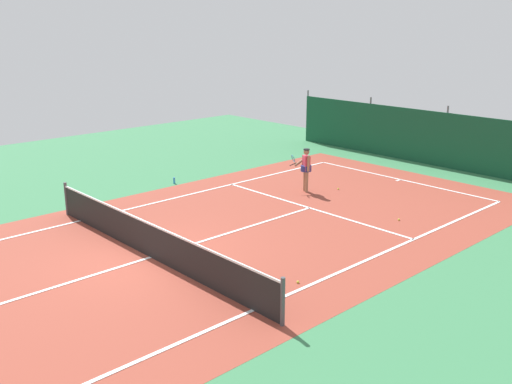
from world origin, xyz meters
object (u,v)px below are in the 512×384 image
(tennis_ball_near_player, at_px, (399,220))
(tennis_ball_by_sideline, at_px, (298,282))
(tennis_ball_midcourt, at_px, (338,189))
(water_bottle, at_px, (174,180))
(tennis_net, at_px, (150,240))
(tennis_player, at_px, (306,167))

(tennis_ball_near_player, distance_m, tennis_ball_by_sideline, 5.89)
(tennis_ball_by_sideline, bearing_deg, tennis_ball_midcourt, 122.79)
(tennis_ball_midcourt, height_order, water_bottle, water_bottle)
(tennis_ball_near_player, height_order, tennis_ball_by_sideline, same)
(tennis_net, relative_size, tennis_ball_by_sideline, 153.33)
(tennis_net, distance_m, water_bottle, 7.56)
(tennis_net, relative_size, water_bottle, 42.17)
(tennis_ball_near_player, relative_size, water_bottle, 0.28)
(tennis_player, bearing_deg, tennis_ball_near_player, -155.74)
(tennis_ball_near_player, relative_size, tennis_ball_by_sideline, 1.00)
(water_bottle, bearing_deg, tennis_ball_midcourt, 39.11)
(tennis_ball_by_sideline, bearing_deg, water_bottle, 162.14)
(tennis_ball_midcourt, bearing_deg, tennis_ball_by_sideline, -57.21)
(tennis_net, height_order, tennis_ball_near_player, tennis_net)
(tennis_player, bearing_deg, tennis_net, 128.79)
(tennis_player, bearing_deg, water_bottle, 62.66)
(tennis_ball_near_player, height_order, water_bottle, water_bottle)
(water_bottle, bearing_deg, tennis_ball_by_sideline, -17.86)
(tennis_net, height_order, tennis_ball_by_sideline, tennis_net)
(tennis_net, distance_m, tennis_ball_near_player, 8.07)
(tennis_net, bearing_deg, water_bottle, 140.14)
(tennis_ball_near_player, xyz_separation_m, water_bottle, (-8.63, -2.70, 0.09))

